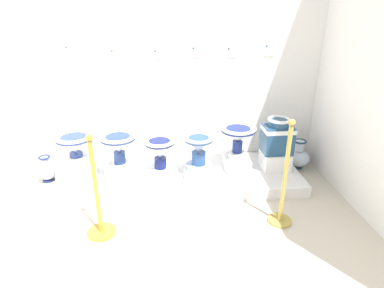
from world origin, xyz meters
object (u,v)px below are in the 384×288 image
object	(u,v)px
plinth_block_leftmost	(198,172)
info_placard_fourth	(196,52)
decorative_vase_corner	(47,171)
antique_toilet_central_ornate	(75,144)
info_placard_third	(158,54)
plinth_block_central_ornate	(78,169)
plinth_block_broad_patterned	(121,172)
info_placard_sixth	(270,50)
antique_toilet_leftmost	(199,148)
info_placard_first	(70,50)
decorative_vase_companion	(298,157)
antique_toilet_squat_floral	(160,151)
plinth_block_pale_glazed	(275,160)
plinth_block_rightmost	(236,162)
stanchion_post_near_left	(98,208)
antique_toilet_rightmost	(238,135)
info_placard_second	(115,54)
antique_toilet_pale_glazed	(278,135)
stanchion_post_near_right	(283,191)
plinth_block_squat_floral	(161,174)
info_placard_fifth	(232,52)

from	to	relation	value
plinth_block_leftmost	info_placard_fourth	distance (m)	1.41
decorative_vase_corner	antique_toilet_central_ornate	bearing A→B (deg)	-23.62
info_placard_third	plinth_block_central_ornate	bearing A→B (deg)	-151.97
plinth_block_broad_patterned	info_placard_sixth	world-z (taller)	info_placard_sixth
plinth_block_broad_patterned	info_placard_fourth	bearing A→B (deg)	30.12
antique_toilet_leftmost	decorative_vase_corner	distance (m)	1.84
antique_toilet_leftmost	info_placard_sixth	size ratio (longest dim) A/B	2.90
info_placard_first	decorative_vase_companion	bearing A→B (deg)	-5.18
antique_toilet_squat_floral	decorative_vase_companion	distance (m)	1.82
plinth_block_pale_glazed	plinth_block_rightmost	bearing A→B (deg)	171.99
plinth_block_broad_patterned	stanchion_post_near_left	world-z (taller)	stanchion_post_near_left
antique_toilet_central_ornate	decorative_vase_corner	size ratio (longest dim) A/B	1.25
antique_toilet_rightmost	plinth_block_broad_patterned	bearing A→B (deg)	-175.61
info_placard_second	info_placard_third	xyz separation A→B (m)	(0.49, -0.00, -0.01)
plinth_block_rightmost	info_placard_third	bearing A→B (deg)	154.68
info_placard_fourth	decorative_vase_companion	world-z (taller)	info_placard_fourth
info_placard_second	info_placard_sixth	distance (m)	1.82
plinth_block_broad_patterned	plinth_block_leftmost	size ratio (longest dim) A/B	0.92
antique_toilet_central_ornate	plinth_block_rightmost	distance (m)	1.88
plinth_block_rightmost	decorative_vase_companion	distance (m)	0.87
antique_toilet_rightmost	info_placard_first	size ratio (longest dim) A/B	3.48
plinth_block_broad_patterned	info_placard_second	distance (m)	1.36
antique_toilet_pale_glazed	decorative_vase_companion	distance (m)	0.62
plinth_block_central_ornate	antique_toilet_squat_floral	bearing A→B (deg)	-3.89
plinth_block_pale_glazed	info_placard_third	world-z (taller)	info_placard_third
info_placard_fourth	info_placard_first	bearing A→B (deg)	180.00
decorative_vase_corner	stanchion_post_near_right	bearing A→B (deg)	-22.53
antique_toilet_leftmost	info_placard_second	xyz separation A→B (m)	(-0.91, 0.57, 0.97)
info_placard_third	plinth_block_squat_floral	bearing A→B (deg)	-91.36
antique_toilet_squat_floral	info_placard_second	bearing A→B (deg)	129.70
info_placard_third	decorative_vase_companion	bearing A→B (deg)	-8.07
info_placard_third	info_placard_fifth	world-z (taller)	info_placard_fifth
plinth_block_leftmost	antique_toilet_squat_floral	bearing A→B (deg)	179.29
antique_toilet_central_ornate	plinth_block_leftmost	size ratio (longest dim) A/B	1.13
info_placard_fourth	info_placard_fifth	size ratio (longest dim) A/B	1.03
plinth_block_pale_glazed	antique_toilet_pale_glazed	bearing A→B (deg)	-90.00
info_placard_third	stanchion_post_near_right	bearing A→B (deg)	-50.10
plinth_block_pale_glazed	info_placard_third	distance (m)	1.87
plinth_block_rightmost	antique_toilet_pale_glazed	distance (m)	0.58
info_placard_fourth	info_placard_sixth	size ratio (longest dim) A/B	0.91
plinth_block_rightmost	info_placard_fourth	distance (m)	1.40
plinth_block_squat_floral	antique_toilet_leftmost	bearing A→B (deg)	-0.71
decorative_vase_companion	decorative_vase_corner	bearing A→B (deg)	-178.68
info_placard_first	info_placard_sixth	xyz separation A→B (m)	(2.32, 0.00, -0.02)
plinth_block_broad_patterned	stanchion_post_near_left	distance (m)	0.86
decorative_vase_corner	stanchion_post_near_right	size ratio (longest dim) A/B	0.31
antique_toilet_central_ornate	antique_toilet_squat_floral	world-z (taller)	antique_toilet_central_ornate
info_placard_second	info_placard_third	world-z (taller)	info_placard_second
plinth_block_squat_floral	info_placard_sixth	size ratio (longest dim) A/B	2.77
plinth_block_broad_patterned	antique_toilet_leftmost	size ratio (longest dim) A/B	0.81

